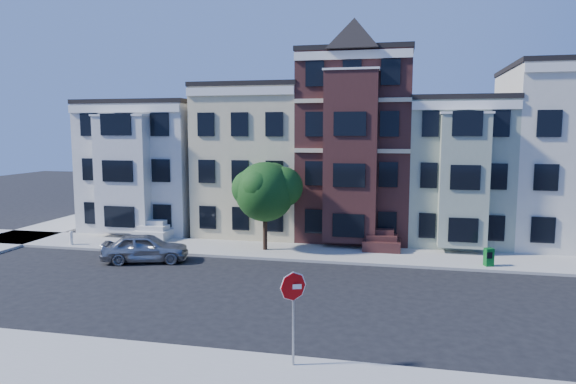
% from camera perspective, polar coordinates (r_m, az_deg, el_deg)
% --- Properties ---
extents(ground, '(120.00, 120.00, 0.00)m').
position_cam_1_polar(ground, '(22.48, 4.40, -11.86)').
color(ground, black).
extents(far_sidewalk, '(60.00, 4.00, 0.15)m').
position_cam_1_polar(far_sidewalk, '(30.10, 6.50, -6.91)').
color(far_sidewalk, '#9E9B93').
rests_on(far_sidewalk, ground).
extents(house_white, '(8.00, 9.00, 9.00)m').
position_cam_1_polar(house_white, '(39.93, -14.37, 2.73)').
color(house_white, silver).
rests_on(house_white, ground).
extents(house_yellow, '(7.00, 9.00, 10.00)m').
position_cam_1_polar(house_yellow, '(37.01, -3.22, 3.40)').
color(house_yellow, beige).
rests_on(house_yellow, ground).
extents(house_brown, '(7.00, 9.00, 12.00)m').
position_cam_1_polar(house_brown, '(35.75, 7.68, 4.84)').
color(house_brown, '#3B1B19').
rests_on(house_brown, ground).
extents(house_green, '(6.00, 9.00, 9.00)m').
position_cam_1_polar(house_green, '(35.90, 18.05, 2.17)').
color(house_green, gray).
rests_on(house_green, ground).
extents(house_cream, '(8.00, 9.00, 11.00)m').
position_cam_1_polar(house_cream, '(37.21, 28.91, 3.36)').
color(house_cream, beige).
rests_on(house_cream, ground).
extents(street_tree, '(6.37, 6.37, 6.47)m').
position_cam_1_polar(street_tree, '(30.27, -2.58, -0.42)').
color(street_tree, '#20511C').
rests_on(street_tree, far_sidewalk).
extents(parked_car, '(4.99, 3.13, 1.59)m').
position_cam_1_polar(parked_car, '(29.48, -15.57, -5.98)').
color(parked_car, '#94959A').
rests_on(parked_car, ground).
extents(newspaper_box, '(0.53, 0.50, 0.94)m').
position_cam_1_polar(newspaper_box, '(29.04, 21.41, -6.75)').
color(newspaper_box, '#0A5D1E').
rests_on(newspaper_box, far_sidewalk).
extents(fire_hydrant, '(0.30, 0.30, 0.68)m').
position_cam_1_polar(fire_hydrant, '(34.79, -22.94, -4.84)').
color(fire_hydrant, white).
rests_on(fire_hydrant, far_sidewalk).
extents(stop_sign, '(0.88, 0.43, 3.26)m').
position_cam_1_polar(stop_sign, '(15.74, 0.59, -13.28)').
color(stop_sign, '#A90003').
rests_on(stop_sign, near_sidewalk).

